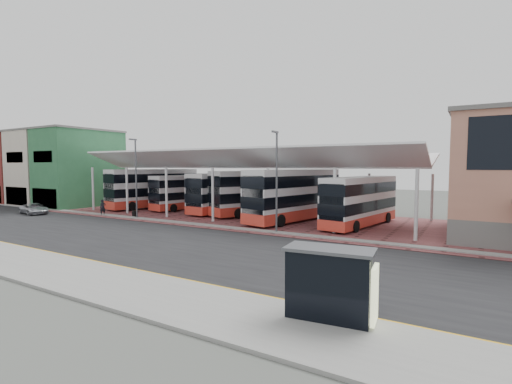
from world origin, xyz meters
TOP-DOWN VIEW (x-y plane):
  - ground at (0.00, 0.00)m, footprint 140.00×140.00m
  - road at (0.00, -1.00)m, footprint 120.00×14.00m
  - forecourt at (2.00, 13.00)m, footprint 72.00×16.00m
  - sidewalk at (0.00, -9.00)m, footprint 120.00×4.00m
  - north_kerb at (0.00, 6.20)m, footprint 120.00×0.80m
  - yellow_line_near at (0.00, -7.00)m, footprint 120.00×0.12m
  - yellow_line_far at (0.00, -6.70)m, footprint 120.00×0.12m
  - canopy at (-6.00, 13.94)m, footprint 37.00×11.63m
  - shop_green at (-30.00, 10.97)m, footprint 6.40×10.20m
  - shop_cream at (-36.50, 10.97)m, footprint 6.40×10.20m
  - shop_brick at (-43.00, 10.97)m, footprint 6.40×10.20m
  - shop_ochre at (-49.50, 10.97)m, footprint 6.40×10.20m
  - lamp_west at (-14.00, 6.27)m, footprint 0.16×0.90m
  - lamp_east at (2.00, 6.27)m, footprint 0.16×0.90m
  - bus_0 at (-19.89, 14.27)m, footprint 5.14×12.18m
  - bus_1 at (-14.94, 15.36)m, footprint 4.10×10.35m
  - bus_2 at (-9.27, 15.26)m, footprint 3.16×11.01m
  - bus_3 at (-4.55, 15.18)m, footprint 7.29×11.68m
  - bus_4 at (0.48, 12.91)m, footprint 5.15×12.34m
  - bus_5 at (6.83, 13.05)m, footprint 4.19×10.79m
  - silver_car at (-26.70, 2.96)m, footprint 4.48×2.65m
  - pedestrian at (-18.93, 6.00)m, footprint 0.58×0.71m
  - suitcase at (-14.91, 6.77)m, footprint 0.38×0.27m
  - bus_shelter at (11.63, -7.95)m, footprint 3.17×1.72m

SIDE VIEW (x-z plane):
  - ground at x=0.00m, z-range 0.00..0.00m
  - road at x=0.00m, z-range 0.00..0.02m
  - yellow_line_near at x=0.00m, z-range 0.02..0.03m
  - yellow_line_far at x=0.00m, z-range 0.02..0.03m
  - forecourt at x=2.00m, z-range 0.00..0.06m
  - sidewalk at x=0.00m, z-range 0.00..0.14m
  - north_kerb at x=0.00m, z-range 0.00..0.14m
  - suitcase at x=-14.91m, z-range 0.06..0.72m
  - silver_car at x=-26.70m, z-range 0.02..1.19m
  - pedestrian at x=-18.93m, z-range 0.06..1.75m
  - bus_shelter at x=11.63m, z-range 0.44..2.87m
  - bus_1 at x=-14.94m, z-range 0.05..4.21m
  - bus_5 at x=6.83m, z-range 0.05..4.39m
  - bus_2 at x=-9.27m, z-range 0.05..4.54m
  - bus_3 at x=-4.55m, z-range 0.04..4.83m
  - bus_0 at x=-19.89m, z-range 0.04..4.94m
  - bus_4 at x=0.48m, z-range 0.04..5.00m
  - lamp_west at x=-14.00m, z-range 0.32..8.40m
  - lamp_east at x=2.00m, z-range 0.32..8.40m
  - shop_green at x=-30.00m, z-range 0.01..10.23m
  - shop_cream at x=-36.50m, z-range 0.01..10.23m
  - shop_brick at x=-43.00m, z-range 0.01..10.23m
  - shop_ochre at x=-49.50m, z-range 0.01..10.23m
  - canopy at x=-6.00m, z-range 2.26..9.33m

